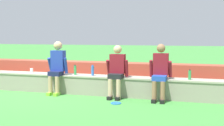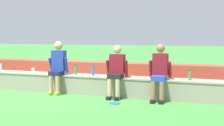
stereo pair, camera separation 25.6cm
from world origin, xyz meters
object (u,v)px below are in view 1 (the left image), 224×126
object	(u,v)px
person_far_left	(57,66)
frisbee	(116,103)
plastic_cup_right_end	(32,70)
person_left_of_center	(117,70)
water_bottle_mid_left	(75,70)
water_bottle_mid_right	(190,75)
person_center	(160,71)
water_bottle_center_gap	(93,71)

from	to	relation	value
person_far_left	frisbee	world-z (taller)	person_far_left
person_far_left	plastic_cup_right_end	world-z (taller)	person_far_left
person_far_left	person_left_of_center	xyz separation A→B (m)	(1.67, -0.02, -0.06)
water_bottle_mid_left	plastic_cup_right_end	bearing A→B (deg)	177.75
water_bottle_mid_right	water_bottle_mid_left	bearing A→B (deg)	179.78
plastic_cup_right_end	frisbee	bearing A→B (deg)	-17.64
plastic_cup_right_end	person_center	bearing A→B (deg)	-3.77
person_left_of_center	plastic_cup_right_end	world-z (taller)	person_left_of_center
water_bottle_mid_left	plastic_cup_right_end	size ratio (longest dim) A/B	2.16
person_center	water_bottle_mid_right	size ratio (longest dim) A/B	5.60
person_far_left	water_bottle_center_gap	size ratio (longest dim) A/B	5.04
water_bottle_mid_left	person_center	bearing A→B (deg)	-4.67
person_left_of_center	water_bottle_mid_right	world-z (taller)	person_left_of_center
person_left_of_center	water_bottle_mid_right	xyz separation A→B (m)	(1.77, 0.20, -0.08)
frisbee	person_left_of_center	bearing A→B (deg)	104.55
person_far_left	person_center	world-z (taller)	person_far_left
person_left_of_center	water_bottle_mid_right	size ratio (longest dim) A/B	5.43
person_left_of_center	person_center	world-z (taller)	person_center
person_far_left	plastic_cup_right_end	bearing A→B (deg)	165.40
person_left_of_center	water_bottle_center_gap	bearing A→B (deg)	165.28
person_left_of_center	frisbee	bearing A→B (deg)	-75.45
person_left_of_center	water_bottle_mid_right	distance (m)	1.78
water_bottle_mid_right	person_far_left	bearing A→B (deg)	-177.03
water_bottle_mid_left	frisbee	bearing A→B (deg)	-30.77
water_bottle_mid_left	frisbee	world-z (taller)	water_bottle_mid_left
person_left_of_center	plastic_cup_right_end	distance (m)	2.62
water_bottle_mid_left	frisbee	xyz separation A→B (m)	(1.39, -0.83, -0.63)
water_bottle_center_gap	frisbee	xyz separation A→B (m)	(0.88, -0.81, -0.64)
plastic_cup_right_end	frisbee	world-z (taller)	plastic_cup_right_end
person_center	plastic_cup_right_end	xyz separation A→B (m)	(-3.69, 0.24, -0.16)
water_bottle_mid_left	person_left_of_center	bearing A→B (deg)	-9.57
water_bottle_mid_left	plastic_cup_right_end	distance (m)	1.38
person_center	plastic_cup_right_end	size ratio (longest dim) A/B	10.89
water_bottle_center_gap	person_left_of_center	bearing A→B (deg)	-14.72
person_left_of_center	water_bottle_mid_left	size ratio (longest dim) A/B	4.89
frisbee	plastic_cup_right_end	bearing A→B (deg)	162.36
water_bottle_mid_right	frisbee	size ratio (longest dim) A/B	1.00
person_left_of_center	person_center	size ratio (longest dim) A/B	0.97
person_far_left	plastic_cup_right_end	distance (m)	0.99
person_center	frisbee	size ratio (longest dim) A/B	5.61
person_center	water_bottle_center_gap	bearing A→B (deg)	174.60
person_far_left	person_center	distance (m)	2.75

